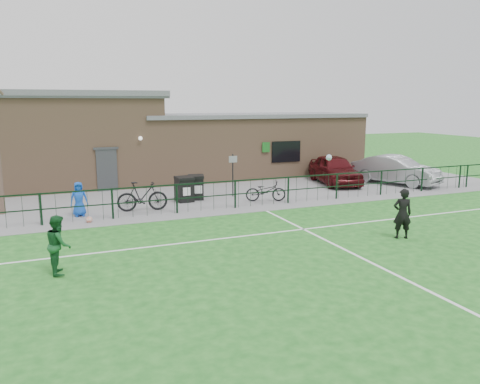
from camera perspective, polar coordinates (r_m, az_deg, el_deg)
name	(u,v)px	position (r m, az deg, el deg)	size (l,w,h in m)	color
ground	(313,276)	(12.34, 8.91, -10.04)	(90.00, 90.00, 0.00)	#1B5E1C
paving_strip	(179,188)	(24.49, -7.51, 0.51)	(34.00, 13.00, 0.02)	slate
pitch_line_touch	(214,211)	(19.14, -3.16, -2.35)	(28.00, 0.10, 0.01)	white
pitch_line_mid	(251,235)	(15.71, 1.38, -5.29)	(28.00, 0.10, 0.01)	white
pitch_line_perp	(377,265)	(13.43, 16.34, -8.58)	(0.10, 16.00, 0.01)	white
perimeter_fence	(213,196)	(19.20, -3.37, -0.49)	(28.00, 0.10, 1.20)	black
wheelie_bin_left	(196,188)	(21.42, -5.41, 0.48)	(0.67, 0.77, 1.02)	black
wheelie_bin_right	(184,190)	(20.98, -6.81, 0.24)	(0.68, 0.77, 1.03)	black
sign_post	(233,175)	(21.89, -0.89, 2.05)	(0.06, 0.06, 2.00)	black
car_maroon	(335,169)	(25.93, 11.46, 2.71)	(1.82, 4.53, 1.54)	#4B0D11
car_silver	(396,170)	(26.68, 18.44, 2.57)	(1.62, 4.64, 1.53)	#95989C
bicycle_d	(142,196)	(19.38, -11.82, -0.52)	(0.57, 2.02, 1.21)	black
bicycle_e	(266,191)	(20.90, 3.15, 0.13)	(0.62, 1.78, 0.94)	black
spectator_child	(79,199)	(19.14, -19.05, -0.82)	(0.66, 0.43, 1.35)	blue
goalkeeper_kick	(400,212)	(16.10, 18.95, -2.32)	(1.43, 3.34, 2.49)	black
outfield_player	(59,244)	(13.00, -21.22, -5.97)	(0.75, 0.58, 1.54)	#164F25
ball_ground	(89,220)	(18.13, -17.91, -3.23)	(0.25, 0.25, 0.25)	silver
clubhouse	(149,141)	(26.92, -11.08, 6.08)	(24.25, 5.40, 4.96)	#9C7657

